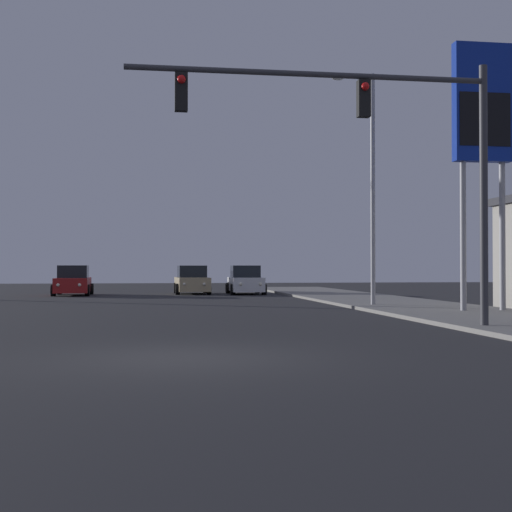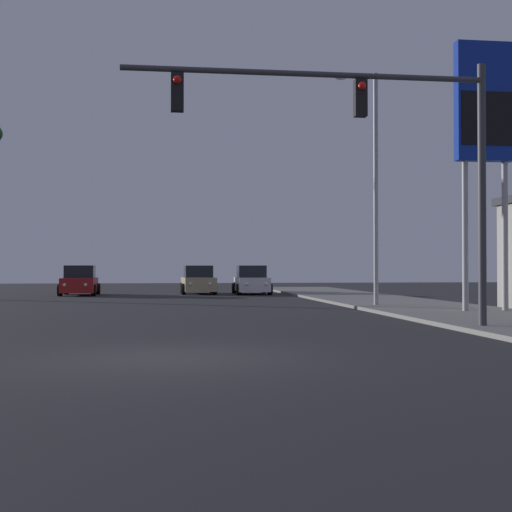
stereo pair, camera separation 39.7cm
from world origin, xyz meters
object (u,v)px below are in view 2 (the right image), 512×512
(car_tan, at_px, (198,281))
(gas_station_sign, at_px, (485,117))
(traffic_light_mast, at_px, (378,134))
(street_lamp, at_px, (372,176))
(car_red, at_px, (80,282))
(car_white, at_px, (252,281))

(car_tan, relative_size, gas_station_sign, 0.48)
(traffic_light_mast, distance_m, street_lamp, 10.40)
(car_red, xyz_separation_m, car_white, (9.84, 0.39, 0.00))
(traffic_light_mast, bearing_deg, car_red, 111.98)
(car_tan, bearing_deg, street_lamp, 108.97)
(car_tan, xyz_separation_m, traffic_light_mast, (3.11, -25.62, 4.05))
(car_white, relative_size, traffic_light_mast, 0.48)
(street_lamp, xyz_separation_m, gas_station_sign, (2.62, -4.17, 1.50))
(traffic_light_mast, height_order, street_lamp, street_lamp)
(car_red, distance_m, car_white, 9.85)
(car_red, height_order, gas_station_sign, gas_station_sign)
(car_red, bearing_deg, traffic_light_mast, 110.47)
(street_lamp, distance_m, gas_station_sign, 5.15)
(traffic_light_mast, relative_size, street_lamp, 1.00)
(car_tan, height_order, car_red, same)
(street_lamp, bearing_deg, traffic_light_mast, -106.03)
(street_lamp, bearing_deg, car_red, 131.38)
(car_red, height_order, car_white, same)
(traffic_light_mast, height_order, gas_station_sign, gas_station_sign)
(car_red, bearing_deg, street_lamp, 129.87)
(car_tan, height_order, gas_station_sign, gas_station_sign)
(car_tan, relative_size, car_red, 1.00)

